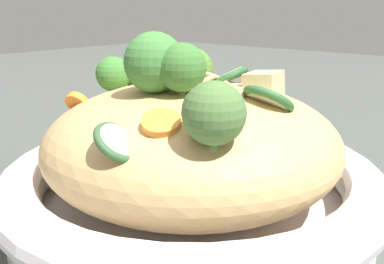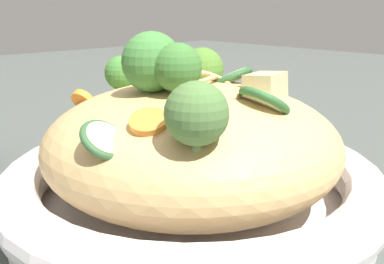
{
  "view_description": "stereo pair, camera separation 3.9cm",
  "coord_description": "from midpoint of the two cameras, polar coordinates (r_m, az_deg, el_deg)",
  "views": [
    {
      "loc": [
        -0.28,
        -0.24,
        0.19
      ],
      "look_at": [
        0.0,
        0.0,
        0.08
      ],
      "focal_mm": 41.53,
      "sensor_mm": 36.0,
      "label": 1
    },
    {
      "loc": [
        -0.25,
        -0.27,
        0.19
      ],
      "look_at": [
        0.0,
        0.0,
        0.08
      ],
      "focal_mm": 41.53,
      "sensor_mm": 36.0,
      "label": 2
    }
  ],
  "objects": [
    {
      "name": "ground_plane",
      "position": [
        0.42,
        -2.7,
        -11.1
      ],
      "size": [
        3.0,
        3.0,
        0.0
      ],
      "primitive_type": "plane",
      "color": "#474E48"
    },
    {
      "name": "serving_bowl",
      "position": [
        0.4,
        -2.76,
        -7.32
      ],
      "size": [
        0.34,
        0.34,
        0.06
      ],
      "color": "white",
      "rests_on": "ground_plane"
    },
    {
      "name": "noodle_heap",
      "position": [
        0.39,
        -2.83,
        -1.52
      ],
      "size": [
        0.26,
        0.26,
        0.12
      ],
      "color": "tan",
      "rests_on": "serving_bowl"
    },
    {
      "name": "broccoli_florets",
      "position": [
        0.39,
        -5.95,
        7.27
      ],
      "size": [
        0.21,
        0.23,
        0.08
      ],
      "color": "#9AC179",
      "rests_on": "serving_bowl"
    },
    {
      "name": "carrot_coins",
      "position": [
        0.37,
        -9.44,
        4.45
      ],
      "size": [
        0.11,
        0.16,
        0.04
      ],
      "color": "orange",
      "rests_on": "serving_bowl"
    },
    {
      "name": "zucchini_slices",
      "position": [
        0.36,
        0.99,
        4.58
      ],
      "size": [
        0.2,
        0.12,
        0.05
      ],
      "color": "beige",
      "rests_on": "serving_bowl"
    },
    {
      "name": "chicken_chunks",
      "position": [
        0.39,
        -1.95,
        6.84
      ],
      "size": [
        0.09,
        0.12,
        0.04
      ],
      "color": "#CAB395",
      "rests_on": "serving_bowl"
    },
    {
      "name": "drinking_glass",
      "position": [
        0.67,
        -6.59,
        4.0
      ],
      "size": [
        0.06,
        0.06,
        0.1
      ],
      "color": "silver",
      "rests_on": "ground_plane"
    }
  ]
}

